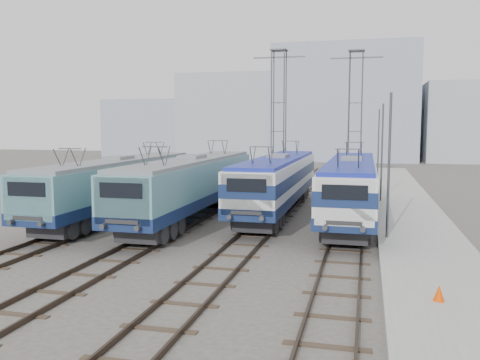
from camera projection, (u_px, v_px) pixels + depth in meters
name	position (u px, v px, depth m)	size (l,w,h in m)	color
ground	(198.00, 243.00, 23.90)	(160.00, 160.00, 0.00)	#514C47
platform	(412.00, 219.00, 29.14)	(4.00, 70.00, 0.30)	#9E9E99
locomotive_far_left	(118.00, 182.00, 30.19)	(2.71, 17.11, 3.22)	navy
locomotive_center_left	(191.00, 183.00, 29.37)	(2.79, 17.64, 3.32)	navy
locomotive_center_right	(278.00, 179.00, 31.57)	(2.73, 17.26, 3.24)	navy
locomotive_far_right	(351.00, 183.00, 29.09)	(2.73, 17.24, 3.24)	navy
catenary_tower_west	(279.00, 113.00, 44.41)	(4.50, 1.20, 12.00)	#3F4247
catenary_tower_east	(355.00, 113.00, 44.77)	(4.50, 1.20, 12.00)	#3F4247
mast_front	(389.00, 169.00, 23.38)	(0.12, 0.12, 7.00)	#3F4247
mast_mid	(382.00, 155.00, 34.95)	(0.12, 0.12, 7.00)	#3F4247
mast_rear	(378.00, 148.00, 46.53)	(0.12, 0.12, 7.00)	#3F4247
safety_cone	(439.00, 293.00, 15.06)	(0.33, 0.33, 0.49)	#EF4301
building_west	(237.00, 117.00, 86.34)	(18.00, 12.00, 14.00)	#9CA6AF
building_center	(345.00, 104.00, 81.78)	(22.00, 14.00, 18.00)	#949DB2
building_east	(479.00, 122.00, 77.26)	(16.00, 12.00, 12.00)	#9CA6AF
building_far_west	(150.00, 129.00, 90.42)	(14.00, 10.00, 10.00)	#949DB2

